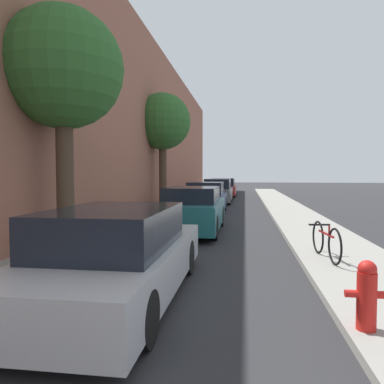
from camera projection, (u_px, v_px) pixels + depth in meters
The scene contains 14 objects.
ground_plane at pixel (225, 218), 15.15m from camera, with size 120.00×120.00×0.00m, color #28282B.
sidewalk_left at pixel (156, 215), 15.55m from camera, with size 2.00×52.00×0.12m.
sidewalk_right at pixel (298, 217), 14.73m from camera, with size 2.00×52.00×0.12m.
building_facade_left at pixel (124, 112), 15.53m from camera, with size 0.70×52.00×8.78m.
parked_car_silver at pixel (117, 256), 5.29m from camera, with size 1.75×4.59×1.34m.
parked_car_teal at pixel (193, 210), 11.41m from camera, with size 1.72×4.31×1.40m.
parked_car_navy at pixel (206, 198), 17.22m from camera, with size 1.76×3.99×1.41m.
parked_car_grey at pixel (218, 192), 22.81m from camera, with size 1.69×4.70×1.48m.
parked_car_red at pixel (223, 188), 28.58m from camera, with size 1.90×4.20×1.44m.
parked_car_black at pixel (226, 187), 33.46m from camera, with size 1.87×4.11×1.30m.
street_tree_near at pixel (63, 71), 8.26m from camera, with size 2.70×2.70×5.40m.
street_tree_far at pixel (163, 122), 18.64m from camera, with size 2.85×2.85×5.75m.
fire_hydrant at pixel (367, 294), 3.99m from camera, with size 0.45×0.21×0.76m.
bicycle at pixel (326, 241), 7.33m from camera, with size 0.44×1.69×0.69m.
Camera 1 is at (0.80, 0.89, 1.82)m, focal length 34.55 mm.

